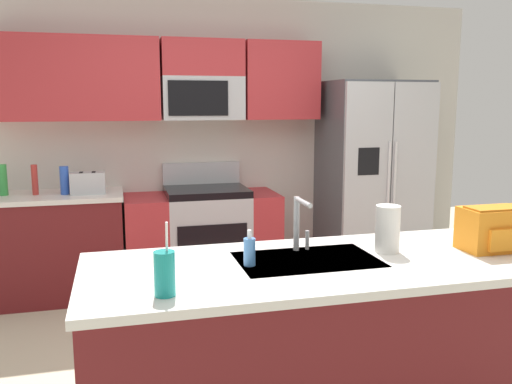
# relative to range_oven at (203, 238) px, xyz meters

# --- Properties ---
(ground_plane) EXTENTS (9.00, 9.00, 0.00)m
(ground_plane) POSITION_rel_range_oven_xyz_m (0.16, -1.80, -0.44)
(ground_plane) COLOR beige
(ground_plane) RESTS_ON ground
(kitchen_wall_unit) EXTENTS (5.20, 0.43, 2.60)m
(kitchen_wall_unit) POSITION_rel_range_oven_xyz_m (0.01, 0.28, 1.03)
(kitchen_wall_unit) COLOR beige
(kitchen_wall_unit) RESTS_ON ground
(back_counter) EXTENTS (1.22, 0.63, 0.90)m
(back_counter) POSITION_rel_range_oven_xyz_m (-1.30, -0.00, 0.01)
(back_counter) COLOR maroon
(back_counter) RESTS_ON ground
(range_oven) EXTENTS (1.36, 0.61, 1.10)m
(range_oven) POSITION_rel_range_oven_xyz_m (0.00, 0.00, 0.00)
(range_oven) COLOR #B7BABF
(range_oven) RESTS_ON ground
(refrigerator) EXTENTS (0.90, 0.76, 1.85)m
(refrigerator) POSITION_rel_range_oven_xyz_m (1.62, -0.07, 0.48)
(refrigerator) COLOR #4C4F54
(refrigerator) RESTS_ON ground
(island_counter) EXTENTS (2.35, 0.89, 0.90)m
(island_counter) POSITION_rel_range_oven_xyz_m (0.25, -2.37, 0.01)
(island_counter) COLOR maroon
(island_counter) RESTS_ON ground
(toaster) EXTENTS (0.28, 0.16, 0.18)m
(toaster) POSITION_rel_range_oven_xyz_m (-0.97, -0.05, 0.55)
(toaster) COLOR #B7BABF
(toaster) RESTS_ON back_counter
(pepper_mill) EXTENTS (0.05, 0.05, 0.25)m
(pepper_mill) POSITION_rel_range_oven_xyz_m (-1.39, -0.00, 0.58)
(pepper_mill) COLOR #B2332D
(pepper_mill) RESTS_ON back_counter
(bottle_green) EXTENTS (0.07, 0.07, 0.26)m
(bottle_green) POSITION_rel_range_oven_xyz_m (-1.63, 0.03, 0.59)
(bottle_green) COLOR green
(bottle_green) RESTS_ON back_counter
(bottle_blue) EXTENTS (0.07, 0.07, 0.23)m
(bottle_blue) POSITION_rel_range_oven_xyz_m (-1.15, -0.04, 0.57)
(bottle_blue) COLOR blue
(bottle_blue) RESTS_ON back_counter
(sink_faucet) EXTENTS (0.08, 0.21, 0.28)m
(sink_faucet) POSITION_rel_range_oven_xyz_m (0.16, -2.18, 0.62)
(sink_faucet) COLOR #B7BABF
(sink_faucet) RESTS_ON island_counter
(drink_cup_teal) EXTENTS (0.08, 0.08, 0.30)m
(drink_cup_teal) POSITION_rel_range_oven_xyz_m (-0.56, -2.65, 0.55)
(drink_cup_teal) COLOR teal
(drink_cup_teal) RESTS_ON island_counter
(soap_dispenser) EXTENTS (0.06, 0.06, 0.17)m
(soap_dispenser) POSITION_rel_range_oven_xyz_m (-0.15, -2.35, 0.53)
(soap_dispenser) COLOR #4C8CD8
(soap_dispenser) RESTS_ON island_counter
(paper_towel_roll) EXTENTS (0.12, 0.12, 0.24)m
(paper_towel_roll) POSITION_rel_range_oven_xyz_m (0.59, -2.30, 0.58)
(paper_towel_roll) COLOR white
(paper_towel_roll) RESTS_ON island_counter
(backpack) EXTENTS (0.32, 0.22, 0.23)m
(backpack) POSITION_rel_range_oven_xyz_m (1.13, -2.41, 0.57)
(backpack) COLOR orange
(backpack) RESTS_ON island_counter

